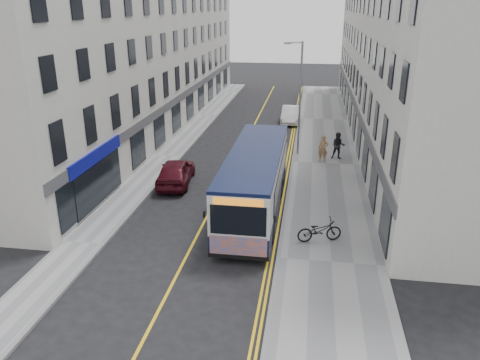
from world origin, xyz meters
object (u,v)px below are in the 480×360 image
(bicycle, at_px, (319,230))
(pedestrian_far, at_px, (338,146))
(car_maroon, at_px, (176,172))
(city_bus, at_px, (255,179))
(streetlamp, at_px, (299,95))
(pedestrian_near, at_px, (323,149))
(car_white, at_px, (290,115))

(bicycle, distance_m, pedestrian_far, 12.62)
(car_maroon, bearing_deg, city_bus, 142.86)
(car_maroon, bearing_deg, streetlamp, -140.56)
(pedestrian_near, height_order, car_maroon, pedestrian_near)
(city_bus, height_order, car_white, city_bus)
(city_bus, height_order, bicycle, city_bus)
(pedestrian_near, bearing_deg, bicycle, -77.59)
(pedestrian_far, bearing_deg, bicycle, -96.11)
(pedestrian_far, relative_size, car_maroon, 0.41)
(streetlamp, bearing_deg, city_bus, -99.96)
(car_white, bearing_deg, car_maroon, -109.45)
(streetlamp, relative_size, car_maroon, 1.72)
(bicycle, relative_size, pedestrian_far, 1.09)
(bicycle, height_order, pedestrian_far, pedestrian_far)
(pedestrian_far, distance_m, car_maroon, 11.71)
(streetlamp, relative_size, pedestrian_near, 4.32)
(bicycle, distance_m, car_white, 23.49)
(city_bus, bearing_deg, pedestrian_far, 63.39)
(streetlamp, bearing_deg, car_white, 95.58)
(car_maroon, bearing_deg, pedestrian_near, -154.32)
(streetlamp, distance_m, pedestrian_far, 4.49)
(pedestrian_near, distance_m, pedestrian_far, 1.30)
(city_bus, bearing_deg, pedestrian_near, 67.05)
(streetlamp, distance_m, car_white, 10.62)
(city_bus, distance_m, car_maroon, 6.24)
(bicycle, bearing_deg, city_bus, 29.40)
(bicycle, relative_size, pedestrian_near, 1.12)
(city_bus, bearing_deg, car_white, 87.63)
(pedestrian_near, xyz_separation_m, pedestrian_far, (1.05, 0.76, 0.02))
(pedestrian_near, bearing_deg, city_bus, -99.13)
(city_bus, relative_size, pedestrian_far, 6.01)
(streetlamp, height_order, pedestrian_near, streetlamp)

